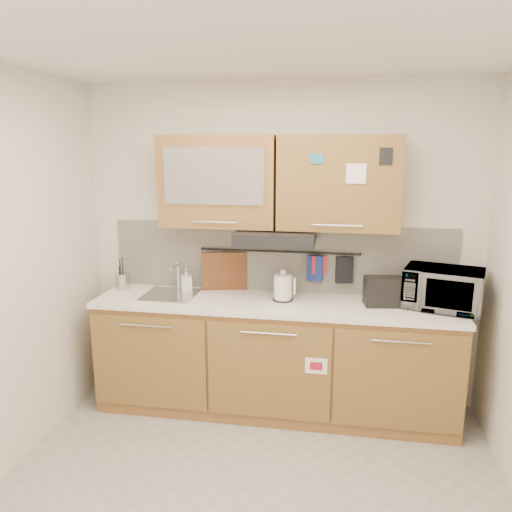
% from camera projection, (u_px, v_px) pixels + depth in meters
% --- Properties ---
extents(floor, '(3.20, 3.20, 0.00)m').
position_uv_depth(floor, '(246.00, 512.00, 2.93)').
color(floor, '#9E9993').
rests_on(floor, ground).
extents(ceiling, '(3.20, 3.20, 0.00)m').
position_uv_depth(ceiling, '(244.00, 39.00, 2.36)').
color(ceiling, white).
rests_on(ceiling, wall_back).
extents(wall_back, '(3.20, 0.00, 3.20)m').
position_uv_depth(wall_back, '(280.00, 246.00, 4.09)').
color(wall_back, silver).
rests_on(wall_back, ground).
extents(base_cabinet, '(2.80, 0.64, 0.88)m').
position_uv_depth(base_cabinet, '(274.00, 363.00, 3.99)').
color(base_cabinet, '#935E34').
rests_on(base_cabinet, floor).
extents(countertop, '(2.82, 0.62, 0.04)m').
position_uv_depth(countertop, '(274.00, 304.00, 3.88)').
color(countertop, white).
rests_on(countertop, base_cabinet).
extents(backsplash, '(2.80, 0.02, 0.56)m').
position_uv_depth(backsplash, '(279.00, 258.00, 4.10)').
color(backsplash, silver).
rests_on(backsplash, countertop).
extents(upper_cabinets, '(1.82, 0.37, 0.70)m').
position_uv_depth(upper_cabinets, '(277.00, 182.00, 3.80)').
color(upper_cabinets, '#935E34').
rests_on(upper_cabinets, wall_back).
extents(range_hood, '(0.60, 0.46, 0.10)m').
position_uv_depth(range_hood, '(276.00, 237.00, 3.82)').
color(range_hood, black).
rests_on(range_hood, upper_cabinets).
extents(sink, '(0.42, 0.40, 0.26)m').
position_uv_depth(sink, '(171.00, 295.00, 4.03)').
color(sink, silver).
rests_on(sink, countertop).
extents(utensil_rail, '(1.30, 0.02, 0.02)m').
position_uv_depth(utensil_rail, '(279.00, 252.00, 4.05)').
color(utensil_rail, black).
rests_on(utensil_rail, backsplash).
extents(utensil_crock, '(0.14, 0.14, 0.28)m').
position_uv_depth(utensil_crock, '(122.00, 281.00, 4.18)').
color(utensil_crock, '#ADADB1').
rests_on(utensil_crock, countertop).
extents(kettle, '(0.19, 0.18, 0.25)m').
position_uv_depth(kettle, '(283.00, 288.00, 3.88)').
color(kettle, white).
rests_on(kettle, countertop).
extents(toaster, '(0.31, 0.21, 0.22)m').
position_uv_depth(toaster, '(384.00, 291.00, 3.75)').
color(toaster, black).
rests_on(toaster, countertop).
extents(microwave, '(0.63, 0.51, 0.30)m').
position_uv_depth(microwave, '(443.00, 289.00, 3.68)').
color(microwave, '#999999').
rests_on(microwave, countertop).
extents(soap_bottle, '(0.11, 0.12, 0.19)m').
position_uv_depth(soap_bottle, '(186.00, 280.00, 4.13)').
color(soap_bottle, '#999999').
rests_on(soap_bottle, countertop).
extents(cutting_board, '(0.37, 0.11, 0.46)m').
position_uv_depth(cutting_board, '(224.00, 279.00, 4.17)').
color(cutting_board, brown).
rests_on(cutting_board, utensil_rail).
extents(oven_mitt, '(0.13, 0.06, 0.21)m').
position_uv_depth(oven_mitt, '(315.00, 268.00, 4.01)').
color(oven_mitt, navy).
rests_on(oven_mitt, utensil_rail).
extents(dark_pouch, '(0.14, 0.06, 0.21)m').
position_uv_depth(dark_pouch, '(344.00, 270.00, 3.98)').
color(dark_pouch, black).
rests_on(dark_pouch, utensil_rail).
extents(pot_holder, '(0.12, 0.04, 0.15)m').
position_uv_depth(pot_holder, '(319.00, 265.00, 4.00)').
color(pot_holder, red).
rests_on(pot_holder, utensil_rail).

